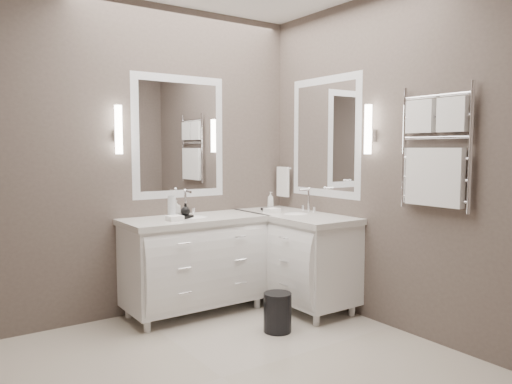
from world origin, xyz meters
TOP-DOWN VIEW (x-y plane):
  - floor at (0.00, 0.00)m, footprint 3.20×3.00m
  - wall_back at (0.00, 1.50)m, footprint 3.20×0.01m
  - wall_front at (0.00, -1.50)m, footprint 3.20×0.01m
  - wall_right at (1.60, 0.00)m, footprint 0.01×3.00m
  - vanity_back at (0.45, 1.23)m, footprint 1.24×0.59m
  - vanity_right at (1.33, 0.90)m, footprint 0.59×1.24m
  - mirror_back at (0.45, 1.49)m, footprint 0.90×0.02m
  - mirror_right at (1.59, 0.80)m, footprint 0.02×0.90m
  - sconce_back at (-0.13, 1.43)m, footprint 0.06×0.06m
  - sconce_right at (1.53, 0.22)m, footprint 0.06×0.06m
  - towel_bar_corner at (1.54, 1.36)m, footprint 0.03×0.22m
  - towel_ladder at (1.55, -0.40)m, footprint 0.06×0.58m
  - waste_bin at (0.77, 0.44)m, footprint 0.24×0.24m
  - amenity_tray_back at (0.32, 1.22)m, footprint 0.19×0.15m
  - amenity_tray_right at (1.27, 1.21)m, footprint 0.13×0.17m
  - water_bottle at (0.24, 1.22)m, footprint 0.09×0.09m
  - soap_bottle_a at (0.29, 1.24)m, footprint 0.07×0.07m
  - soap_bottle_b at (0.35, 1.19)m, footprint 0.09×0.09m
  - soap_bottle_c at (1.27, 1.21)m, footprint 0.06×0.06m

SIDE VIEW (x-z plane):
  - floor at x=0.00m, z-range -0.01..0.00m
  - waste_bin at x=0.77m, z-range 0.00..0.31m
  - vanity_back at x=0.45m, z-range 0.00..0.97m
  - vanity_right at x=1.33m, z-range 0.00..0.97m
  - amenity_tray_right at x=1.27m, z-range 0.85..0.87m
  - amenity_tray_back at x=0.32m, z-range 0.85..0.88m
  - soap_bottle_b at x=0.35m, z-range 0.88..0.98m
  - soap_bottle_a at x=0.29m, z-range 0.88..1.01m
  - water_bottle at x=0.24m, z-range 0.85..1.05m
  - soap_bottle_c at x=1.27m, z-range 0.87..1.03m
  - towel_bar_corner at x=1.54m, z-range 0.97..1.27m
  - wall_back at x=0.00m, z-range 0.00..2.70m
  - wall_front at x=0.00m, z-range 0.00..2.70m
  - wall_right at x=1.60m, z-range 0.00..2.70m
  - towel_ladder at x=1.55m, z-range 0.94..1.84m
  - mirror_back at x=0.45m, z-range 1.00..2.10m
  - mirror_right at x=1.59m, z-range 1.00..2.10m
  - sconce_back at x=-0.13m, z-range 1.39..1.79m
  - sconce_right at x=1.53m, z-range 1.39..1.79m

